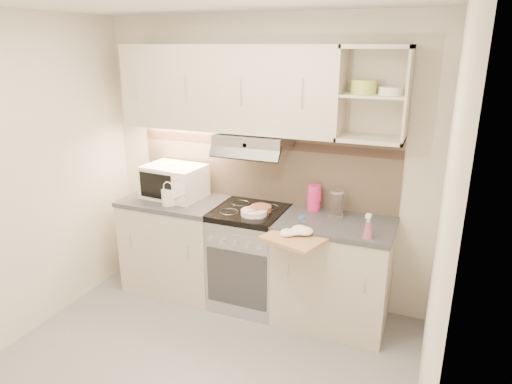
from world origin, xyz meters
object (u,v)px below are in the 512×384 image
plate_stack (254,212)px  cutting_board (296,238)px  electric_range (250,257)px  glass_jar (336,203)px  spray_bottle (368,228)px  watering_can (170,196)px  microwave (174,181)px  pink_pitcher (314,198)px

plate_stack → cutting_board: 0.52m
electric_range → plate_stack: (0.08, -0.10, 0.47)m
electric_range → glass_jar: size_ratio=3.95×
electric_range → spray_bottle: (1.03, -0.22, 0.53)m
watering_can → microwave: bearing=117.0°
glass_jar → watering_can: bearing=-169.4°
microwave → cutting_board: bearing=-12.5°
microwave → glass_jar: microwave is taller
plate_stack → glass_jar: 0.68m
cutting_board → watering_can: bearing=-171.8°
electric_range → spray_bottle: 1.18m
watering_can → pink_pitcher: pink_pitcher is taller
watering_can → cutting_board: (1.23, -0.21, -0.10)m
plate_stack → glass_jar: size_ratio=0.96×
electric_range → microwave: microwave is taller
watering_can → pink_pitcher: (1.21, 0.35, 0.03)m
watering_can → pink_pitcher: 1.26m
plate_stack → spray_bottle: (0.95, -0.12, 0.06)m
spray_bottle → cutting_board: (-0.50, -0.14, -0.11)m
spray_bottle → cutting_board: size_ratio=0.47×
electric_range → glass_jar: glass_jar is taller
watering_can → glass_jar: bearing=17.1°
spray_bottle → electric_range: bearing=171.5°
electric_range → plate_stack: size_ratio=4.12×
microwave → plate_stack: bearing=-5.2°
plate_stack → glass_jar: (0.64, 0.22, 0.09)m
watering_can → cutting_board: 1.25m
electric_range → spray_bottle: bearing=-12.1°
pink_pitcher → cutting_board: 0.57m
glass_jar → electric_range: bearing=-170.7°
pink_pitcher → glass_jar: size_ratio=0.97×
watering_can → plate_stack: size_ratio=1.15×
microwave → pink_pitcher: 1.30m
watering_can → pink_pitcher: size_ratio=1.14×
watering_can → glass_jar: 1.45m
pink_pitcher → glass_jar: 0.22m
electric_range → glass_jar: (0.72, 0.12, 0.56)m
microwave → spray_bottle: bearing=-3.7°
watering_can → spray_bottle: (1.73, -0.07, 0.00)m
plate_stack → spray_bottle: size_ratio=1.10×
pink_pitcher → glass_jar: (0.21, -0.08, 0.00)m
microwave → plate_stack: microwave is taller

